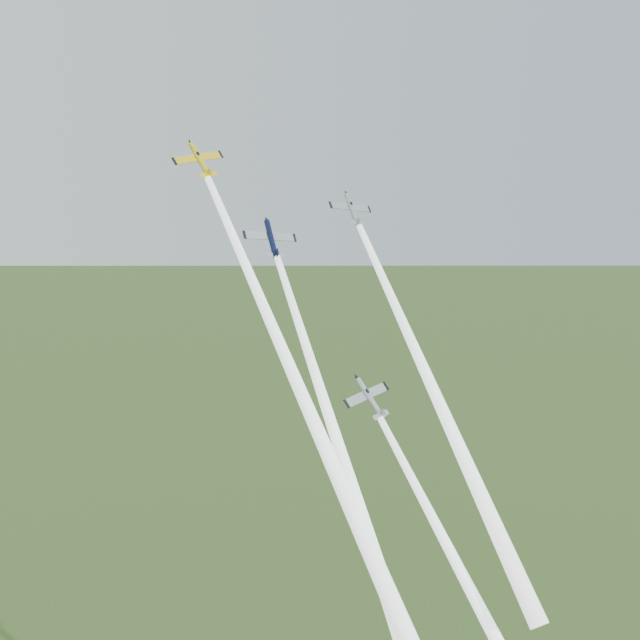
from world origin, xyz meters
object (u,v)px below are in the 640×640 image
Objects in this scene: plane_yellow at (200,160)px; plane_navy at (271,239)px; plane_silver_low at (369,398)px; plane_silver_right at (352,209)px.

plane_navy is (9.56, -2.23, -10.92)m from plane_yellow.
plane_silver_low is at bearing -51.05° from plane_navy.
plane_navy is 1.10× the size of plane_silver_right.
plane_yellow is 25.06m from plane_silver_right.
plane_yellow reaches higher than plane_silver_right.
plane_navy reaches higher than plane_silver_low.
plane_yellow is at bearing 170.76° from plane_navy.
plane_yellow reaches higher than plane_navy.
plane_yellow is 40.04m from plane_silver_low.
plane_yellow reaches higher than plane_silver_low.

